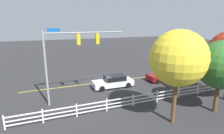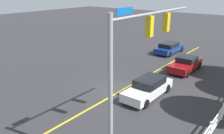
{
  "view_description": "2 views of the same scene",
  "coord_description": "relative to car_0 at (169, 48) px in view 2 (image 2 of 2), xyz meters",
  "views": [
    {
      "loc": [
        6.88,
        20.9,
        7.62
      ],
      "look_at": [
        -0.97,
        0.51,
        2.06
      ],
      "focal_mm": 28.74,
      "sensor_mm": 36.0,
      "label": 1
    },
    {
      "loc": [
        13.78,
        9.91,
        7.84
      ],
      "look_at": [
        0.38,
        -0.6,
        1.99
      ],
      "focal_mm": 37.63,
      "sensor_mm": 36.0,
      "label": 2
    }
  ],
  "objects": [
    {
      "name": "car_0",
      "position": [
        0.0,
        0.0,
        0.0
      ],
      "size": [
        4.69,
        2.09,
        1.32
      ],
      "rotation": [
        0.0,
        0.0,
        3.1
      ],
      "color": "navy",
      "rests_on": "ground_plane"
    },
    {
      "name": "car_2",
      "position": [
        4.97,
        4.03,
        -0.0
      ],
      "size": [
        4.58,
        1.93,
        1.39
      ],
      "rotation": [
        0.0,
        0.0,
        0.0
      ],
      "color": "maroon",
      "rests_on": "ground_plane"
    },
    {
      "name": "lane_center_stripe",
      "position": [
        8.79,
        1.89,
        -0.66
      ],
      "size": [
        28.0,
        0.16,
        0.01
      ],
      "primitive_type": "cube",
      "color": "gold",
      "rests_on": "ground_plane"
    },
    {
      "name": "car_1",
      "position": [
        12.26,
        4.03,
        0.03
      ],
      "size": [
        4.8,
        1.89,
        1.42
      ],
      "rotation": [
        0.0,
        0.0,
        -0.01
      ],
      "color": "silver",
      "rests_on": "ground_plane"
    },
    {
      "name": "ground_plane",
      "position": [
        12.79,
        1.89,
        -0.66
      ],
      "size": [
        120.0,
        120.0,
        0.0
      ],
      "primitive_type": "plane",
      "color": "#2D2D30"
    },
    {
      "name": "signal_assembly",
      "position": [
        17.61,
        6.27,
        4.31
      ],
      "size": [
        7.44,
        0.38,
        7.06
      ],
      "color": "gray",
      "rests_on": "ground_plane"
    }
  ]
}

